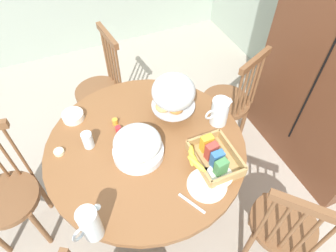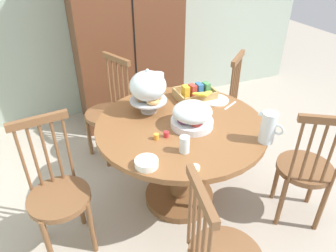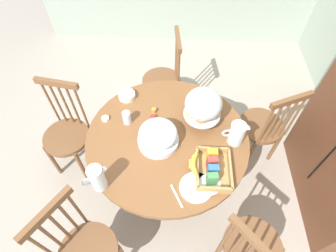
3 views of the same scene
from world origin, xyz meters
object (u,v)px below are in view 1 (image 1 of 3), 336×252
cereal_basket (212,158)px  cereal_bowl (73,116)px  fruit_platter_covered (138,145)px  pastry_stand_with_dome (173,93)px  windsor_chair_near_window (101,91)px  china_plate_small (219,175)px  windsor_chair_far_side (283,227)px  dining_table (147,163)px  windsor_chair_by_cabinet (8,195)px  windsor_chair_host_seat (228,103)px  china_plate_large (207,185)px  milk_pitcher (219,113)px  drinking_glass (88,140)px  orange_juice_pitcher (91,225)px  butter_dish (59,152)px

cereal_basket → cereal_bowl: 0.94m
fruit_platter_covered → cereal_basket: fruit_platter_covered is taller
pastry_stand_with_dome → windsor_chair_near_window: bearing=-155.9°
windsor_chair_near_window → china_plate_small: bearing=16.5°
pastry_stand_with_dome → cereal_basket: (0.43, 0.05, -0.15)m
windsor_chair_far_side → dining_table: bearing=-139.2°
windsor_chair_by_cabinet → windsor_chair_host_seat: bearing=95.6°
dining_table → windsor_chair_by_cabinet: (-0.18, -0.89, -0.08)m
china_plate_large → china_plate_small: bearing=102.1°
pastry_stand_with_dome → china_plate_small: bearing=4.8°
dining_table → milk_pitcher: bearing=88.4°
china_plate_small → china_plate_large: bearing=-77.9°
windsor_chair_near_window → china_plate_small: size_ratio=6.50×
windsor_chair_by_cabinet → windsor_chair_far_side: same height
windsor_chair_near_window → drinking_glass: windsor_chair_near_window is taller
fruit_platter_covered → milk_pitcher: (-0.04, 0.56, -0.00)m
windsor_chair_by_cabinet → windsor_chair_far_side: size_ratio=1.00×
dining_table → china_plate_large: (0.40, 0.21, 0.21)m
fruit_platter_covered → milk_pitcher: milk_pitcher is taller
pastry_stand_with_dome → china_plate_large: size_ratio=1.56×
windsor_chair_near_window → drinking_glass: (0.79, -0.23, 0.34)m
windsor_chair_host_seat → pastry_stand_with_dome: size_ratio=2.83×
cereal_bowl → orange_juice_pitcher: bearing=-4.3°
china_plate_small → butter_dish: 0.95m
fruit_platter_covered → china_plate_large: size_ratio=1.36×
drinking_glass → butter_dish: bearing=-95.3°
windsor_chair_by_cabinet → windsor_chair_near_window: bearing=132.1°
milk_pitcher → china_plate_large: size_ratio=0.88×
windsor_chair_far_side → china_plate_small: 0.53m
cereal_basket → china_plate_small: (0.10, -0.01, -0.03)m
windsor_chair_far_side → windsor_chair_by_cabinet: bearing=-120.2°
windsor_chair_by_cabinet → drinking_glass: size_ratio=8.86×
windsor_chair_by_cabinet → orange_juice_pitcher: size_ratio=4.61×
butter_dish → cereal_bowl: bearing=151.3°
drinking_glass → orange_juice_pitcher: bearing=-10.8°
cereal_bowl → windsor_chair_far_side: bearing=41.6°
china_plate_small → drinking_glass: 0.80m
pastry_stand_with_dome → drinking_glass: (0.03, -0.57, -0.14)m
butter_dish → fruit_platter_covered: bearing=65.7°
china_plate_large → butter_dish: butter_dish is taller
dining_table → windsor_chair_near_window: 0.92m
china_plate_small → drinking_glass: (-0.50, -0.61, 0.04)m
windsor_chair_near_window → cereal_basket: bearing=18.3°
cereal_bowl → dining_table: bearing=42.9°
cereal_basket → milk_pitcher: bearing=144.1°
windsor_chair_by_cabinet → cereal_bowl: (-0.21, 0.54, 0.31)m
orange_juice_pitcher → milk_pitcher: size_ratio=1.09×
china_plate_large → butter_dish: 0.89m
china_plate_large → cereal_bowl: cereal_bowl is taller
windsor_chair_near_window → fruit_platter_covered: windsor_chair_near_window is taller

